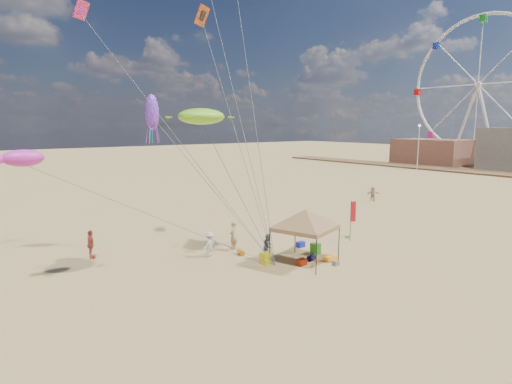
{
  "coord_description": "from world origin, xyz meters",
  "views": [
    {
      "loc": [
        -15.84,
        -17.63,
        8.11
      ],
      "look_at": [
        0.0,
        3.0,
        4.0
      ],
      "focal_mm": 29.82,
      "sensor_mm": 36.0,
      "label": 1
    }
  ],
  "objects_px": {
    "person_near_a": "(233,235)",
    "person_near_c": "(209,244)",
    "person_far_a": "(91,245)",
    "cooler_blue": "(301,244)",
    "chair_green": "(316,249)",
    "beach_cart": "(331,258)",
    "person_near_b": "(268,246)",
    "ferris_wheel": "(478,92)",
    "chair_yellow": "(266,259)",
    "canopy_tent": "(305,211)",
    "cooler_red": "(302,262)",
    "feather_flag": "(353,214)",
    "person_far_c": "(373,194)",
    "lamp_north": "(419,139)"
  },
  "relations": [
    {
      "from": "chair_yellow",
      "to": "beach_cart",
      "type": "distance_m",
      "value": 4.0
    },
    {
      "from": "feather_flag",
      "to": "cooler_blue",
      "type": "height_order",
      "value": "feather_flag"
    },
    {
      "from": "person_near_b",
      "to": "lamp_north",
      "type": "bearing_deg",
      "value": 0.33
    },
    {
      "from": "cooler_blue",
      "to": "person_near_b",
      "type": "bearing_deg",
      "value": -170.85
    },
    {
      "from": "chair_yellow",
      "to": "person_near_c",
      "type": "distance_m",
      "value": 3.81
    },
    {
      "from": "person_near_c",
      "to": "ferris_wheel",
      "type": "distance_m",
      "value": 78.41
    },
    {
      "from": "canopy_tent",
      "to": "person_far_c",
      "type": "xyz_separation_m",
      "value": [
        20.32,
        10.57,
        -2.34
      ]
    },
    {
      "from": "cooler_red",
      "to": "lamp_north",
      "type": "relative_size",
      "value": 0.07
    },
    {
      "from": "feather_flag",
      "to": "cooler_red",
      "type": "distance_m",
      "value": 6.97
    },
    {
      "from": "cooler_blue",
      "to": "lamp_north",
      "type": "bearing_deg",
      "value": 24.53
    },
    {
      "from": "feather_flag",
      "to": "lamp_north",
      "type": "bearing_deg",
      "value": 27.3
    },
    {
      "from": "cooler_red",
      "to": "person_near_b",
      "type": "relative_size",
      "value": 0.35
    },
    {
      "from": "lamp_north",
      "to": "ferris_wheel",
      "type": "distance_m",
      "value": 19.4
    },
    {
      "from": "person_near_a",
      "to": "person_near_c",
      "type": "xyz_separation_m",
      "value": [
        -2.0,
        -0.29,
        -0.18
      ]
    },
    {
      "from": "person_near_a",
      "to": "chair_green",
      "type": "bearing_deg",
      "value": 90.19
    },
    {
      "from": "person_near_a",
      "to": "person_far_a",
      "type": "xyz_separation_m",
      "value": [
        -7.98,
        3.72,
        -0.07
      ]
    },
    {
      "from": "person_near_a",
      "to": "person_near_c",
      "type": "distance_m",
      "value": 2.03
    },
    {
      "from": "feather_flag",
      "to": "person_far_a",
      "type": "bearing_deg",
      "value": 156.17
    },
    {
      "from": "feather_flag",
      "to": "person_near_c",
      "type": "distance_m",
      "value": 10.42
    },
    {
      "from": "ferris_wheel",
      "to": "chair_yellow",
      "type": "bearing_deg",
      "value": -162.38
    },
    {
      "from": "cooler_blue",
      "to": "person_far_a",
      "type": "bearing_deg",
      "value": 153.22
    },
    {
      "from": "cooler_blue",
      "to": "person_near_a",
      "type": "xyz_separation_m",
      "value": [
        -3.91,
        2.28,
        0.78
      ]
    },
    {
      "from": "canopy_tent",
      "to": "lamp_north",
      "type": "relative_size",
      "value": 0.7
    },
    {
      "from": "canopy_tent",
      "to": "cooler_red",
      "type": "distance_m",
      "value": 2.98
    },
    {
      "from": "cooler_red",
      "to": "chair_green",
      "type": "height_order",
      "value": "chair_green"
    },
    {
      "from": "person_near_b",
      "to": "ferris_wheel",
      "type": "distance_m",
      "value": 76.56
    },
    {
      "from": "person_far_c",
      "to": "ferris_wheel",
      "type": "distance_m",
      "value": 54.06
    },
    {
      "from": "feather_flag",
      "to": "cooler_red",
      "type": "relative_size",
      "value": 5.33
    },
    {
      "from": "feather_flag",
      "to": "ferris_wheel",
      "type": "xyz_separation_m",
      "value": [
        64.68,
        22.81,
        12.76
      ]
    },
    {
      "from": "person_far_c",
      "to": "cooler_blue",
      "type": "bearing_deg",
      "value": -121.97
    },
    {
      "from": "person_near_c",
      "to": "person_far_c",
      "type": "bearing_deg",
      "value": 173.12
    },
    {
      "from": "feather_flag",
      "to": "cooler_red",
      "type": "bearing_deg",
      "value": -165.07
    },
    {
      "from": "cooler_red",
      "to": "person_near_c",
      "type": "relative_size",
      "value": 0.34
    },
    {
      "from": "chair_green",
      "to": "beach_cart",
      "type": "height_order",
      "value": "chair_green"
    },
    {
      "from": "beach_cart",
      "to": "person_near_a",
      "type": "relative_size",
      "value": 0.47
    },
    {
      "from": "chair_yellow",
      "to": "person_far_c",
      "type": "xyz_separation_m",
      "value": [
        22.36,
        9.38,
        0.43
      ]
    },
    {
      "from": "cooler_red",
      "to": "feather_flag",
      "type": "bearing_deg",
      "value": 14.93
    },
    {
      "from": "chair_green",
      "to": "person_near_c",
      "type": "distance_m",
      "value": 6.72
    },
    {
      "from": "lamp_north",
      "to": "person_near_a",
      "type": "bearing_deg",
      "value": -159.03
    },
    {
      "from": "person_far_c",
      "to": "beach_cart",
      "type": "bearing_deg",
      "value": -114.85
    },
    {
      "from": "person_near_b",
      "to": "ferris_wheel",
      "type": "bearing_deg",
      "value": -6.13
    },
    {
      "from": "chair_green",
      "to": "chair_yellow",
      "type": "bearing_deg",
      "value": 174.49
    },
    {
      "from": "beach_cart",
      "to": "person_near_b",
      "type": "relative_size",
      "value": 0.58
    },
    {
      "from": "cooler_red",
      "to": "person_far_c",
      "type": "xyz_separation_m",
      "value": [
        20.79,
        10.81,
        0.59
      ]
    },
    {
      "from": "chair_yellow",
      "to": "canopy_tent",
      "type": "bearing_deg",
      "value": -30.22
    },
    {
      "from": "chair_green",
      "to": "ferris_wheel",
      "type": "distance_m",
      "value": 74.26
    },
    {
      "from": "person_far_a",
      "to": "feather_flag",
      "type": "bearing_deg",
      "value": -103.24
    },
    {
      "from": "feather_flag",
      "to": "person_near_b",
      "type": "relative_size",
      "value": 1.86
    },
    {
      "from": "cooler_blue",
      "to": "person_far_c",
      "type": "bearing_deg",
      "value": 23.79
    },
    {
      "from": "person_far_a",
      "to": "person_near_b",
      "type": "bearing_deg",
      "value": -116.37
    }
  ]
}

